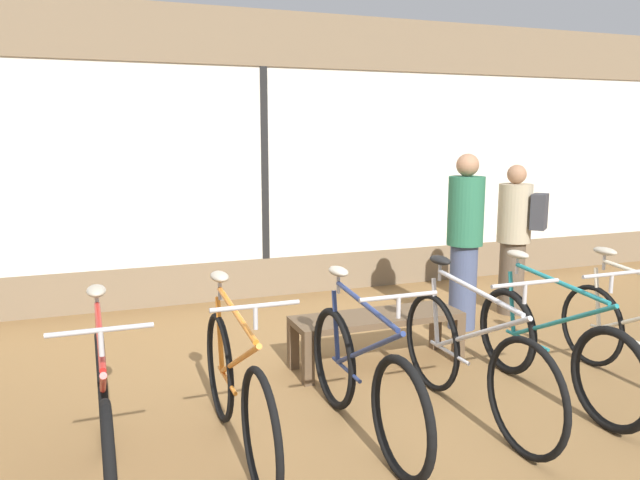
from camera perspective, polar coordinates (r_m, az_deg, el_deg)
ground_plane at (r=4.34m, az=7.96°, el=-15.98°), size 24.00×24.00×0.00m
shop_back_wall at (r=7.10m, az=-5.15°, el=7.78°), size 12.00×0.08×3.20m
bicycle_far_left at (r=3.63m, az=-19.07°, el=-15.13°), size 0.46×1.75×1.03m
bicycle_left at (r=3.78m, az=-7.63°, el=-13.38°), size 0.46×1.73×1.04m
bicycle_center_left at (r=3.95m, az=3.91°, el=-12.52°), size 0.46×1.68×1.03m
bicycle_center_right at (r=4.31m, az=13.72°, el=-10.59°), size 0.46×1.78×1.04m
bicycle_right at (r=4.79m, az=20.47°, el=-9.17°), size 0.46×1.73×1.02m
display_bench at (r=5.12m, az=5.23°, el=-7.62°), size 1.40×0.44×0.43m
customer_near_rack at (r=6.76m, az=17.45°, el=0.45°), size 0.53×0.55×1.56m
customer_by_window at (r=6.10m, az=13.09°, el=0.15°), size 0.48×0.48×1.69m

